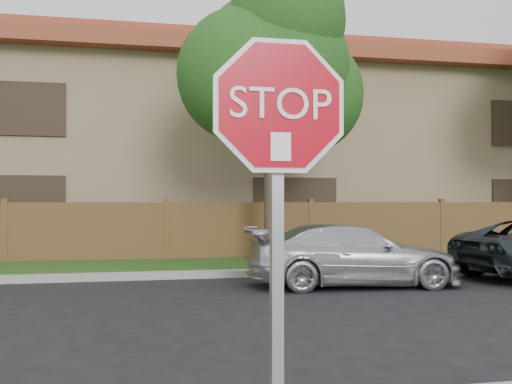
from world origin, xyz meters
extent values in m
cube|color=gray|center=(0.00, 8.15, 0.07)|extent=(70.00, 0.30, 0.15)
cube|color=#1E4714|center=(0.00, 9.80, 0.06)|extent=(70.00, 3.00, 0.12)
cube|color=brown|center=(0.00, 11.40, 0.80)|extent=(70.00, 0.12, 1.60)
cube|color=#897C55|center=(0.00, 17.00, 3.00)|extent=(34.00, 8.00, 6.00)
cube|color=brown|center=(0.00, 17.00, 6.25)|extent=(35.20, 9.20, 0.50)
cube|color=brown|center=(0.00, 17.00, 6.85)|extent=(33.00, 5.50, 0.70)
cylinder|color=#382B21|center=(2.50, 9.70, 1.96)|extent=(0.44, 0.44, 3.92)
sphere|color=#214A17|center=(2.50, 9.70, 4.90)|extent=(3.80, 3.80, 3.80)
sphere|color=#214A17|center=(3.40, 10.00, 4.34)|extent=(3.00, 3.00, 3.00)
sphere|color=#214A17|center=(1.70, 9.30, 4.62)|extent=(3.20, 3.20, 3.20)
sphere|color=#214A17|center=(2.70, 9.10, 5.95)|extent=(2.80, 2.80, 2.80)
cube|color=gray|center=(-0.18, -1.44, 1.25)|extent=(0.07, 0.06, 2.30)
cylinder|color=white|center=(-0.18, -1.50, 2.15)|extent=(1.01, 0.02, 1.01)
cylinder|color=#B30615|center=(-0.18, -1.51, 2.15)|extent=(0.93, 0.02, 0.93)
cube|color=white|center=(-0.18, -1.53, 1.93)|extent=(0.11, 0.00, 0.15)
imported|color=silver|center=(3.27, 6.30, 0.60)|extent=(4.22, 1.97, 1.19)
camera|label=1|loc=(-0.97, -4.57, 1.65)|focal=42.00mm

